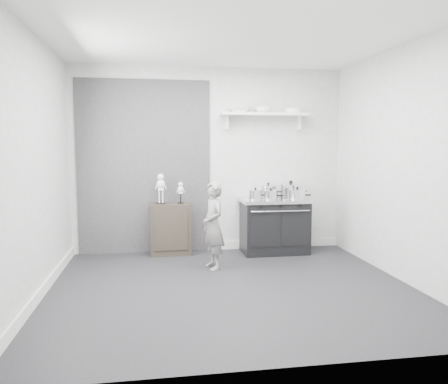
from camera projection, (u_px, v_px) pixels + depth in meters
The scene contains 16 objects.
ground at pixel (231, 287), 4.82m from camera, with size 4.00×4.00×0.00m, color black.
room_shell at pixel (220, 138), 4.79m from camera, with size 4.02×3.62×2.71m.
wall_shelf at pixel (265, 115), 6.39m from camera, with size 1.30×0.26×0.24m.
stove at pixel (274, 225), 6.38m from camera, with size 0.99×0.62×0.79m.
side_cabinet at pixel (171, 229), 6.27m from camera, with size 0.57×0.33×0.74m, color black.
child at pixel (213, 225), 5.51m from camera, with size 0.40×0.27×1.11m, color slate.
pot_front_left at pixel (256, 195), 6.19m from camera, with size 0.28×0.19×0.18m.
pot_back_left at pixel (268, 191), 6.45m from camera, with size 0.32×0.23×0.23m.
pot_back_right at pixel (291, 191), 6.47m from camera, with size 0.41×0.33×0.26m.
pot_front_right at pixel (297, 195), 6.20m from camera, with size 0.33×0.24×0.19m.
pot_front_center at pixel (271, 195), 6.17m from camera, with size 0.28×0.19×0.17m.
skeleton_full at pixel (161, 186), 6.19m from camera, with size 0.14×0.09×0.50m, color silver, non-canonical shape.
skeleton_torso at pixel (181, 191), 6.24m from camera, with size 0.10×0.06×0.35m, color silver, non-canonical shape.
bowl_large at pixel (240, 110), 6.31m from camera, with size 0.33×0.33×0.08m, color white.
bowl_small at pixel (263, 110), 6.37m from camera, with size 0.25×0.25×0.08m, color white.
plate_stack at pixel (294, 111), 6.44m from camera, with size 0.27×0.27×0.06m, color white.
Camera 1 is at (-0.82, -4.62, 1.55)m, focal length 35.00 mm.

